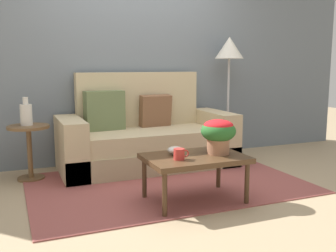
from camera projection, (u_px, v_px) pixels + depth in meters
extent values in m
plane|color=tan|center=(164.00, 182.00, 4.03)|extent=(14.00, 14.00, 0.00)
cube|color=slate|center=(130.00, 55.00, 4.84)|extent=(6.40, 0.12, 2.63)
cube|color=#994C47|center=(167.00, 183.00, 3.95)|extent=(2.70, 1.76, 0.01)
cube|color=tan|center=(148.00, 157.00, 4.56)|extent=(2.01, 0.86, 0.25)
cube|color=tan|center=(149.00, 139.00, 4.51)|extent=(1.51, 0.77, 0.20)
cube|color=tan|center=(138.00, 108.00, 4.80)|extent=(1.51, 0.15, 0.88)
cube|color=tan|center=(71.00, 148.00, 4.20)|extent=(0.25, 0.86, 0.63)
cube|color=tan|center=(215.00, 136.00, 4.86)|extent=(0.25, 0.86, 0.63)
cube|color=#607047|center=(104.00, 110.00, 4.47)|extent=(0.46, 0.21, 0.45)
cube|color=brown|center=(155.00, 111.00, 4.74)|extent=(0.39, 0.19, 0.39)
cylinder|color=#442D1B|center=(165.00, 195.00, 3.07)|extent=(0.04, 0.04, 0.37)
cylinder|color=#442D1B|center=(247.00, 184.00, 3.35)|extent=(0.04, 0.04, 0.37)
cylinder|color=#442D1B|center=(144.00, 178.00, 3.51)|extent=(0.04, 0.04, 0.37)
cylinder|color=#442D1B|center=(219.00, 170.00, 3.80)|extent=(0.04, 0.04, 0.37)
cube|color=#4C331E|center=(195.00, 158.00, 3.40)|extent=(0.86, 0.59, 0.05)
cylinder|color=brown|center=(31.00, 178.00, 4.11)|extent=(0.28, 0.28, 0.03)
cylinder|color=brown|center=(30.00, 153.00, 4.07)|extent=(0.05, 0.05, 0.52)
cylinder|color=brown|center=(28.00, 127.00, 4.03)|extent=(0.42, 0.42, 0.03)
cylinder|color=#B2B2B7|center=(227.00, 154.00, 5.23)|extent=(0.29, 0.29, 0.03)
cylinder|color=#B2B2B7|center=(228.00, 106.00, 5.13)|extent=(0.03, 0.03, 1.24)
cone|color=beige|center=(229.00, 48.00, 5.01)|extent=(0.37, 0.37, 0.27)
cylinder|color=#A36B4C|center=(218.00, 146.00, 3.46)|extent=(0.20, 0.20, 0.14)
ellipsoid|color=#286028|center=(218.00, 131.00, 3.44)|extent=(0.31, 0.31, 0.20)
ellipsoid|color=red|center=(218.00, 126.00, 3.43)|extent=(0.26, 0.26, 0.11)
cylinder|color=red|center=(179.00, 154.00, 3.25)|extent=(0.09, 0.09, 0.09)
torus|color=red|center=(185.00, 153.00, 3.27)|extent=(0.06, 0.01, 0.06)
cylinder|color=silver|center=(175.00, 153.00, 3.45)|extent=(0.05, 0.05, 0.02)
ellipsoid|color=silver|center=(175.00, 150.00, 3.44)|extent=(0.14, 0.14, 0.06)
cylinder|color=silver|center=(26.00, 115.00, 4.01)|extent=(0.12, 0.12, 0.22)
cylinder|color=silver|center=(25.00, 101.00, 3.99)|extent=(0.05, 0.05, 0.07)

